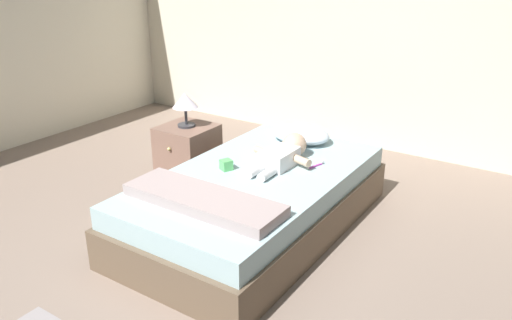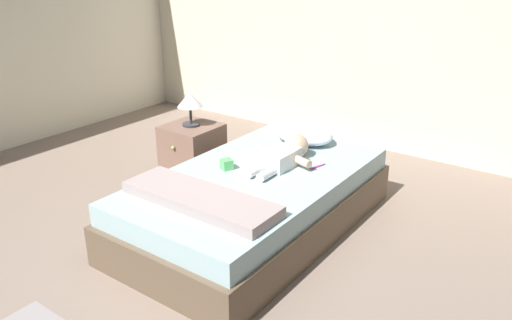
{
  "view_description": "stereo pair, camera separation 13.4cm",
  "coord_description": "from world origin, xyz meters",
  "px_view_note": "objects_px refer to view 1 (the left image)",
  "views": [
    {
      "loc": [
        1.83,
        -1.8,
        1.83
      ],
      "look_at": [
        0.04,
        0.9,
        0.53
      ],
      "focal_mm": 35.63,
      "sensor_mm": 36.0,
      "label": 1
    },
    {
      "loc": [
        1.94,
        -1.72,
        1.83
      ],
      "look_at": [
        0.04,
        0.9,
        0.53
      ],
      "focal_mm": 35.63,
      "sensor_mm": 36.0,
      "label": 2
    }
  ],
  "objects_px": {
    "bed": "(256,201)",
    "toy_block": "(226,165)",
    "toothbrush": "(317,165)",
    "nightstand": "(188,152)",
    "lamp": "(185,102)",
    "pillow": "(300,134)",
    "baby": "(284,154)"
  },
  "relations": [
    {
      "from": "nightstand",
      "to": "toothbrush",
      "type": "bearing_deg",
      "value": -2.77
    },
    {
      "from": "nightstand",
      "to": "toy_block",
      "type": "bearing_deg",
      "value": -31.52
    },
    {
      "from": "baby",
      "to": "lamp",
      "type": "height_order",
      "value": "lamp"
    },
    {
      "from": "pillow",
      "to": "lamp",
      "type": "distance_m",
      "value": 1.0
    },
    {
      "from": "pillow",
      "to": "toy_block",
      "type": "distance_m",
      "value": 0.81
    },
    {
      "from": "bed",
      "to": "nightstand",
      "type": "relative_size",
      "value": 4.3
    },
    {
      "from": "baby",
      "to": "nightstand",
      "type": "bearing_deg",
      "value": 172.34
    },
    {
      "from": "bed",
      "to": "baby",
      "type": "bearing_deg",
      "value": 77.74
    },
    {
      "from": "toy_block",
      "to": "baby",
      "type": "bearing_deg",
      "value": 51.14
    },
    {
      "from": "nightstand",
      "to": "lamp",
      "type": "xyz_separation_m",
      "value": [
        -0.0,
        0.0,
        0.45
      ]
    },
    {
      "from": "toothbrush",
      "to": "baby",
      "type": "bearing_deg",
      "value": -161.52
    },
    {
      "from": "bed",
      "to": "nightstand",
      "type": "height_order",
      "value": "nightstand"
    },
    {
      "from": "lamp",
      "to": "pillow",
      "type": "bearing_deg",
      "value": 19.26
    },
    {
      "from": "nightstand",
      "to": "baby",
      "type": "bearing_deg",
      "value": -7.66
    },
    {
      "from": "bed",
      "to": "baby",
      "type": "xyz_separation_m",
      "value": [
        0.06,
        0.27,
        0.29
      ]
    },
    {
      "from": "bed",
      "to": "pillow",
      "type": "bearing_deg",
      "value": 94.5
    },
    {
      "from": "baby",
      "to": "bed",
      "type": "bearing_deg",
      "value": -102.26
    },
    {
      "from": "toothbrush",
      "to": "nightstand",
      "type": "relative_size",
      "value": 0.29
    },
    {
      "from": "bed",
      "to": "pillow",
      "type": "relative_size",
      "value": 4.15
    },
    {
      "from": "nightstand",
      "to": "lamp",
      "type": "bearing_deg",
      "value": 90.0
    },
    {
      "from": "baby",
      "to": "toy_block",
      "type": "xyz_separation_m",
      "value": [
        -0.27,
        -0.33,
        -0.03
      ]
    },
    {
      "from": "lamp",
      "to": "toothbrush",
      "type": "bearing_deg",
      "value": -2.77
    },
    {
      "from": "bed",
      "to": "toy_block",
      "type": "distance_m",
      "value": 0.34
    },
    {
      "from": "pillow",
      "to": "toothbrush",
      "type": "bearing_deg",
      "value": -47.6
    },
    {
      "from": "bed",
      "to": "lamp",
      "type": "relative_size",
      "value": 6.98
    },
    {
      "from": "lamp",
      "to": "toy_block",
      "type": "distance_m",
      "value": 0.94
    },
    {
      "from": "bed",
      "to": "lamp",
      "type": "height_order",
      "value": "lamp"
    },
    {
      "from": "pillow",
      "to": "toy_block",
      "type": "relative_size",
      "value": 5.03
    },
    {
      "from": "baby",
      "to": "toothbrush",
      "type": "height_order",
      "value": "baby"
    },
    {
      "from": "bed",
      "to": "toy_block",
      "type": "bearing_deg",
      "value": -163.65
    },
    {
      "from": "bed",
      "to": "toothbrush",
      "type": "relative_size",
      "value": 15.05
    },
    {
      "from": "baby",
      "to": "toy_block",
      "type": "distance_m",
      "value": 0.43
    }
  ]
}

